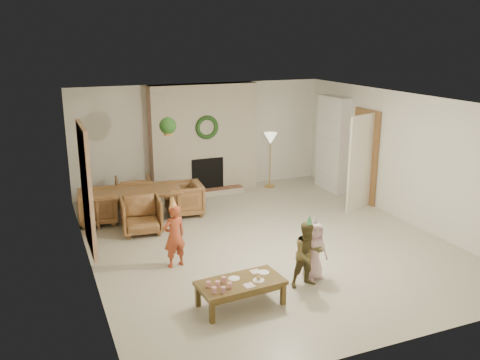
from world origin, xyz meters
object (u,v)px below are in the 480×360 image
dining_chair_left (98,207)px  child_plaid (308,254)px  child_red (174,236)px  dining_chair_near (142,215)px  child_pink (314,250)px  dining_chair_right (184,199)px  dining_chair_far (134,192)px  dining_table (137,205)px  coffee_table_top (241,283)px

dining_chair_left → child_plaid: 4.57m
child_red → child_plaid: 2.12m
dining_chair_near → child_pink: size_ratio=0.82×
dining_chair_right → child_pink: (0.99, -3.49, 0.11)m
dining_chair_right → child_pink: child_pink is taller
dining_chair_right → child_pink: size_ratio=0.82×
dining_chair_far → child_red: bearing=96.2°
dining_chair_far → child_plaid: bearing=115.5°
dining_chair_near → child_plaid: 3.51m
dining_chair_left → child_red: (0.86, -2.46, 0.18)m
dining_chair_far → child_pink: (1.85, -4.34, 0.11)m
dining_chair_near → child_pink: bearing=-49.3°
dining_chair_right → child_red: bearing=-14.3°
child_red → child_plaid: bearing=126.9°
child_plaid → child_pink: size_ratio=1.11×
dining_table → child_pink: bearing=-56.2°
dining_table → dining_chair_right: bearing=-0.0°
child_red → child_plaid: (1.61, -1.38, -0.02)m
dining_chair_right → child_plaid: bearing=17.5°
dining_chair_left → dining_chair_far: bearing=-45.0°
dining_chair_left → coffee_table_top: 4.22m
dining_table → child_plaid: bearing=-60.0°
child_pink → dining_chair_left: bearing=122.0°
dining_chair_near → dining_chair_right: same height
dining_chair_near → child_plaid: child_plaid is taller
coffee_table_top → child_red: size_ratio=1.14×
dining_chair_left → dining_chair_near: bearing=-135.0°
dining_chair_near → dining_chair_far: size_ratio=1.00×
coffee_table_top → child_plaid: size_ratio=1.18×
dining_chair_near → dining_chair_far: 1.51m
child_pink → dining_chair_far: bearing=108.9°
dining_table → dining_chair_near: bearing=-90.0°
dining_chair_far → child_pink: size_ratio=0.82×
dining_table → dining_chair_left: 0.75m
dining_chair_left → dining_chair_right: same height
dining_chair_right → child_red: 2.45m
coffee_table_top → child_pink: child_pink is taller
dining_chair_left → child_pink: child_pink is taller
dining_chair_left → coffee_table_top: bearing=-155.7°
dining_chair_right → child_plaid: size_ratio=0.74×
dining_chair_near → dining_chair_right: 1.21m
child_red → child_plaid: child_red is taller
dining_table → coffee_table_top: size_ratio=1.47×
dining_chair_left → child_red: child_red is taller
coffee_table_top → child_red: (-0.49, 1.53, 0.18)m
child_plaid → dining_table: bearing=115.4°
dining_chair_left → dining_chair_right: bearing=-90.0°
child_red → dining_chair_left: bearing=-83.2°
dining_table → coffee_table_top: (0.60, -3.92, 0.03)m
dining_chair_near → dining_chair_far: same height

